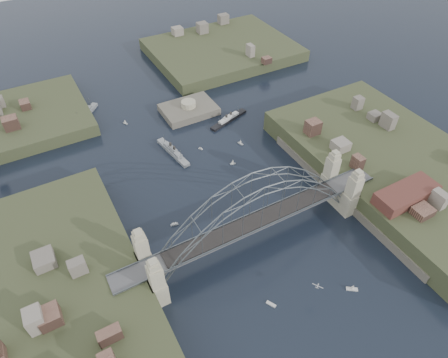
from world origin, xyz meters
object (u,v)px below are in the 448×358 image
at_px(naval_cruiser_far, 85,115).
at_px(wharf_shed, 406,194).
at_px(fort_island, 189,113).
at_px(ocean_liner, 229,119).
at_px(bridge, 256,212).
at_px(naval_cruiser_near, 173,152).

bearing_deg(naval_cruiser_far, wharf_shed, -55.29).
xyz_separation_m(fort_island, wharf_shed, (32.00, -84.00, 10.34)).
bearing_deg(ocean_liner, naval_cruiser_far, 147.96).
xyz_separation_m(bridge, naval_cruiser_far, (-26.86, 88.30, -11.42)).
relative_size(naval_cruiser_near, naval_cruiser_far, 1.33).
bearing_deg(wharf_shed, fort_island, 110.85).
bearing_deg(bridge, naval_cruiser_near, 95.64).
bearing_deg(bridge, naval_cruiser_far, 106.92).
distance_m(wharf_shed, ocean_liner, 74.13).
bearing_deg(naval_cruiser_near, bridge, -84.36).
relative_size(naval_cruiser_near, ocean_liner, 1.01).
bearing_deg(naval_cruiser_far, fort_island, -25.22).
distance_m(wharf_shed, naval_cruiser_far, 124.78).
height_order(naval_cruiser_near, ocean_liner, naval_cruiser_near).
height_order(bridge, naval_cruiser_far, bridge).
xyz_separation_m(bridge, naval_cruiser_near, (-4.77, 48.34, -11.44)).
relative_size(bridge, wharf_shed, 4.20).
bearing_deg(ocean_liner, wharf_shed, -73.95).
bearing_deg(naval_cruiser_far, naval_cruiser_near, -61.07).
relative_size(fort_island, naval_cruiser_near, 1.15).
xyz_separation_m(naval_cruiser_near, ocean_liner, (28.44, 8.34, -0.16)).
bearing_deg(ocean_liner, naval_cruiser_near, -163.66).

